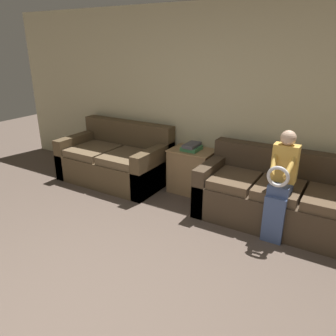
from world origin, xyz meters
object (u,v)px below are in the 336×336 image
at_px(side_shelf, 192,170).
at_px(book_stack, 192,147).
at_px(couch_side, 116,161).
at_px(child_left_seated, 281,182).
at_px(couch_main, 280,198).

height_order(side_shelf, book_stack, book_stack).
relative_size(couch_side, book_stack, 5.45).
bearing_deg(couch_side, child_left_seated, -8.09).
bearing_deg(side_shelf, child_left_seated, -23.31).
xyz_separation_m(side_shelf, book_stack, (-0.01, -0.01, 0.35)).
bearing_deg(couch_main, side_shelf, 169.82).
xyz_separation_m(couch_main, child_left_seated, (0.05, -0.35, 0.35)).
xyz_separation_m(couch_main, side_shelf, (-1.30, 0.23, 0.02)).
bearing_deg(couch_side, side_shelf, 10.07).
bearing_deg(book_stack, child_left_seated, -22.82).
relative_size(couch_main, side_shelf, 3.01).
height_order(couch_main, couch_side, couch_side).
bearing_deg(child_left_seated, couch_main, 98.16).
bearing_deg(couch_main, book_stack, 170.33).
xyz_separation_m(child_left_seated, side_shelf, (-1.35, 0.58, -0.34)).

